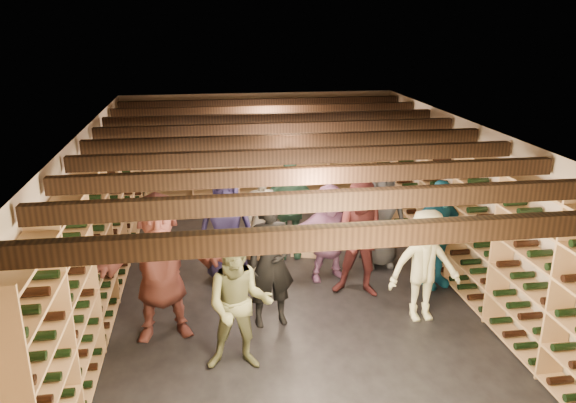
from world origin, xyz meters
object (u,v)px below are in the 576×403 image
(crate_loose, at_px, (270,252))
(person_8, at_px, (363,239))
(person_3, at_px, (425,266))
(person_11, at_px, (329,232))
(person_7, at_px, (263,220))
(person_12, at_px, (381,216))
(crate_stack_right, at_px, (306,245))
(person_4, at_px, (436,234))
(person_5, at_px, (160,267))
(person_6, at_px, (226,228))
(person_1, at_px, (271,263))
(person_10, at_px, (289,209))
(crate_stack_left, at_px, (261,243))
(person_2, at_px, (239,305))

(crate_loose, xyz_separation_m, person_8, (1.16, -1.54, 0.78))
(person_3, xyz_separation_m, person_11, (-0.97, 1.41, -0.01))
(person_7, bearing_deg, person_12, -16.76)
(crate_stack_right, height_order, person_4, person_4)
(person_5, bearing_deg, person_6, 53.90)
(person_12, bearing_deg, person_1, -137.27)
(person_10, distance_m, person_11, 1.05)
(crate_stack_left, xyz_separation_m, person_2, (-0.56, -3.07, 0.54))
(person_2, relative_size, person_5, 0.85)
(person_7, xyz_separation_m, person_11, (0.96, -0.51, -0.05))
(crate_loose, distance_m, person_5, 2.87)
(crate_stack_right, relative_size, person_12, 0.34)
(person_4, relative_size, person_5, 0.88)
(person_3, height_order, person_12, person_12)
(person_6, bearing_deg, person_12, 13.26)
(person_4, xyz_separation_m, person_11, (-1.50, 0.48, -0.07))
(person_5, bearing_deg, person_8, 9.02)
(person_3, relative_size, person_12, 0.92)
(person_3, distance_m, person_8, 1.01)
(person_6, xyz_separation_m, person_11, (1.54, -0.13, -0.10))
(person_6, bearing_deg, person_7, 41.05)
(person_3, bearing_deg, person_10, 119.80)
(person_5, bearing_deg, person_3, -6.72)
(person_3, relative_size, person_6, 0.90)
(person_8, xyz_separation_m, person_12, (0.57, 0.97, -0.03))
(crate_stack_left, distance_m, person_4, 2.89)
(crate_stack_right, height_order, person_6, person_6)
(person_4, bearing_deg, person_7, 142.94)
(person_5, bearing_deg, person_4, 6.93)
(crate_stack_left, bearing_deg, crate_stack_right, -0.00)
(person_6, bearing_deg, person_10, 44.95)
(person_1, bearing_deg, crate_loose, 74.74)
(person_5, xyz_separation_m, person_6, (0.87, 1.42, -0.09))
(person_3, relative_size, person_11, 1.02)
(person_5, distance_m, person_6, 1.67)
(person_1, height_order, person_11, person_1)
(crate_stack_right, xyz_separation_m, person_7, (-0.77, -0.42, 0.64))
(person_2, xyz_separation_m, person_10, (1.03, 3.07, 0.04))
(crate_loose, distance_m, person_1, 2.30)
(person_1, relative_size, person_7, 1.07)
(person_4, bearing_deg, person_3, -135.05)
(crate_loose, xyz_separation_m, person_3, (1.77, -2.34, 0.68))
(person_10, bearing_deg, person_5, -126.34)
(person_3, xyz_separation_m, person_7, (-1.92, 1.92, 0.04))
(person_1, bearing_deg, person_6, 101.59)
(person_3, xyz_separation_m, person_12, (-0.04, 1.76, 0.07))
(crate_stack_right, height_order, crate_loose, crate_stack_right)
(person_2, bearing_deg, crate_stack_left, 85.90)
(crate_stack_right, distance_m, person_1, 2.41)
(person_6, xyz_separation_m, person_8, (1.90, -0.74, 0.01))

